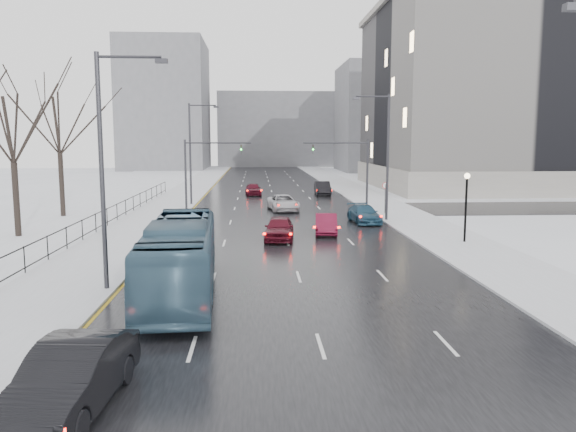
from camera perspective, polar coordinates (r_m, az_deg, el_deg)
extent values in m
cube|color=black|center=(64.14, -1.50, 1.96)|extent=(16.00, 150.00, 0.04)
cube|color=black|center=(52.22, -1.09, 0.65)|extent=(130.00, 10.00, 0.04)
cube|color=silver|center=(64.67, -10.85, 1.93)|extent=(5.00, 150.00, 0.16)
cube|color=silver|center=(65.31, 7.75, 2.05)|extent=(5.00, 150.00, 0.16)
cube|color=white|center=(66.59, -18.98, 1.79)|extent=(14.00, 150.00, 0.12)
cube|color=black|center=(35.89, -21.13, -0.87)|extent=(0.04, 70.00, 0.05)
cube|color=black|center=(36.04, -21.05, -2.44)|extent=(0.04, 70.00, 0.05)
cylinder|color=black|center=(35.98, -21.08, -1.81)|extent=(0.06, 0.06, 1.30)
cube|color=#2D2D33|center=(16.16, 27.09, 18.36)|extent=(0.50, 0.25, 0.18)
cylinder|color=#2D2D33|center=(45.03, 10.10, 5.76)|extent=(0.20, 0.20, 10.00)
cylinder|color=#2D2D33|center=(44.85, 8.59, 11.92)|extent=(2.60, 0.12, 0.12)
cube|color=#2D2D33|center=(44.59, 6.92, 11.78)|extent=(0.50, 0.25, 0.18)
cylinder|color=#2D2D33|center=(24.68, -18.39, 3.97)|extent=(0.20, 0.20, 10.00)
cylinder|color=#2D2D33|center=(24.56, -15.85, 15.29)|extent=(2.60, 0.12, 0.12)
cube|color=#2D2D33|center=(24.30, -12.73, 15.12)|extent=(0.50, 0.25, 0.18)
cylinder|color=#2D2D33|center=(56.17, -9.90, 6.13)|extent=(0.20, 0.20, 10.00)
cylinder|color=#2D2D33|center=(56.12, -8.68, 11.05)|extent=(2.60, 0.12, 0.12)
cube|color=#2D2D33|center=(56.01, -7.33, 10.93)|extent=(0.50, 0.25, 0.18)
cylinder|color=black|center=(36.45, 17.61, 0.60)|extent=(0.14, 0.14, 4.00)
sphere|color=#FFE5B2|center=(36.26, 17.74, 3.90)|extent=(0.36, 0.36, 0.36)
cylinder|color=#2D2D33|center=(52.92, 8.05, 4.18)|extent=(0.20, 0.20, 6.50)
cylinder|color=#2D2D33|center=(52.31, 4.87, 7.42)|extent=(6.00, 0.12, 0.12)
imported|color=#2D2D33|center=(52.06, 2.55, 6.78)|extent=(0.15, 0.18, 0.90)
sphere|color=#19FF33|center=(51.92, 2.57, 6.77)|extent=(0.16, 0.16, 0.16)
cylinder|color=#2D2D33|center=(52.28, -10.36, 4.09)|extent=(0.20, 0.20, 6.50)
cylinder|color=#2D2D33|center=(51.90, -7.12, 7.38)|extent=(6.00, 0.12, 0.12)
imported|color=#2D2D33|center=(51.81, -4.78, 6.75)|extent=(0.15, 0.18, 0.90)
sphere|color=#19FF33|center=(51.66, -4.78, 6.75)|extent=(0.16, 0.16, 0.16)
cylinder|color=#2D2D33|center=(49.34, 9.83, 1.74)|extent=(0.06, 0.06, 2.50)
cylinder|color=white|center=(49.23, 9.87, 3.07)|extent=(0.60, 0.03, 0.60)
torus|color=#B20C0C|center=(49.23, 9.87, 3.07)|extent=(0.58, 0.06, 0.58)
cube|color=gray|center=(84.52, 23.11, 10.87)|extent=(40.00, 30.00, 24.00)
cube|color=gray|center=(86.22, 23.56, 19.11)|extent=(41.00, 31.00, 0.80)
cube|color=gray|center=(84.48, 22.73, 3.76)|extent=(40.60, 30.60, 3.00)
cube|color=slate|center=(122.60, 11.02, 9.70)|extent=(24.00, 20.00, 22.00)
cube|color=slate|center=(130.55, -12.33, 10.85)|extent=(18.00, 22.00, 28.00)
cube|color=slate|center=(143.94, -0.92, 8.73)|extent=(30.00, 18.00, 18.00)
imported|color=black|center=(14.73, -21.12, -15.06)|extent=(2.25, 5.17, 1.65)
imported|color=#3B5C73|center=(23.63, -10.88, -4.20)|extent=(3.33, 11.48, 3.16)
imported|color=#500D1A|center=(36.20, -0.90, -1.25)|extent=(2.20, 4.63, 1.53)
imported|color=maroon|center=(38.68, 3.89, -0.80)|extent=(1.89, 4.32, 1.38)
imported|color=#BAB8BE|center=(51.28, -0.49, 1.35)|extent=(3.07, 5.49, 1.45)
imported|color=navy|center=(44.17, 7.74, 0.20)|extent=(2.27, 4.84, 1.37)
imported|color=#470C1A|center=(65.75, -3.56, 2.75)|extent=(2.04, 4.41, 1.46)
imported|color=black|center=(66.09, 3.53, 2.83)|extent=(1.80, 4.86, 1.59)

